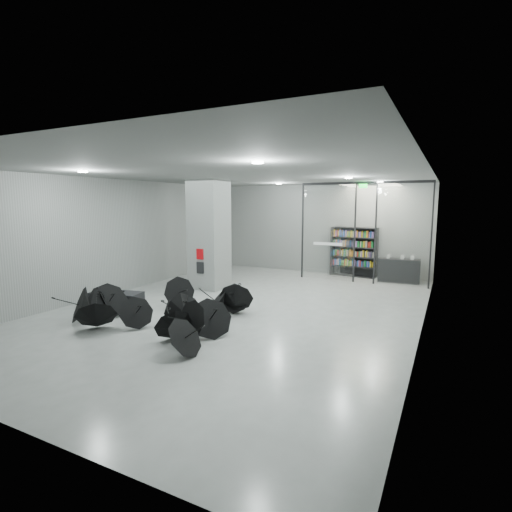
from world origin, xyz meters
The scene contains 10 objects.
room centered at (0.00, 0.00, 2.84)m, with size 14.00×14.02×4.01m.
column centered at (-2.50, 2.00, 2.00)m, with size 1.20×1.20×4.00m, color slate.
fire_cabinet centered at (-2.50, 1.38, 1.35)m, with size 0.28×0.04×0.38m, color #A50A07.
info_panel centered at (-2.50, 1.38, 0.85)m, with size 0.30×0.03×0.42m, color black.
exit_sign centered at (2.40, 5.30, 3.82)m, with size 0.30×0.06×0.15m, color #0CE533.
glass_partition centered at (2.39, 5.50, 2.18)m, with size 5.06×0.08×4.00m.
bench centered at (-3.42, -1.71, 0.25)m, with size 1.54×0.66×0.50m, color black.
bookshelf centered at (1.81, 6.75, 1.07)m, with size 1.94×0.39×2.14m, color black, non-canonical shape.
shop_counter centered at (3.75, 6.27, 0.48)m, with size 1.59×0.64×0.95m, color black.
umbrella_cluster centered at (-1.20, -2.27, 0.29)m, with size 5.11×4.46×1.23m.
Camera 1 is at (5.49, -10.01, 3.17)m, focal length 27.11 mm.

